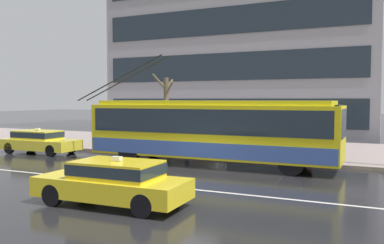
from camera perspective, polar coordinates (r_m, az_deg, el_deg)
The scene contains 12 objects.
ground_plane at distance 15.29m, azimuth -1.77°, elevation -8.10°, with size 160.00×160.00×0.00m, color black.
sidewalk_slab at distance 24.81m, azimuth 9.05°, elevation -3.62°, with size 80.00×10.00×0.14m, color gray.
lane_centre_line at distance 14.25m, azimuth -3.98°, elevation -8.93°, with size 72.00×0.14×0.01m, color silver.
trolleybus at distance 18.54m, azimuth 2.58°, elevation -1.08°, with size 12.99×2.53×5.09m.
taxi_queued_behind_bus at distance 24.19m, azimuth -20.52°, elevation -2.45°, with size 4.55×1.83×1.39m.
taxi_oncoming_near at distance 11.86m, azimuth -10.86°, elevation -8.01°, with size 4.45×1.87×1.39m.
bus_shelter at distance 23.25m, azimuth 0.21°, elevation 1.03°, with size 3.86×1.68×2.66m.
pedestrian_at_shelter at distance 20.72m, azimuth 15.10°, elevation -0.39°, with size 1.40×1.40×2.00m.
pedestrian_approaching_curb at distance 21.82m, azimuth 16.36°, elevation -0.45°, with size 1.16×1.16×1.96m.
pedestrian_walking_past at distance 24.05m, azimuth -5.05°, elevation 0.05°, with size 1.06×1.06×1.98m.
pedestrian_waiting_by_pole at distance 23.18m, azimuth -0.83°, elevation 0.13°, with size 1.34×1.34×1.96m.
street_tree_bare at distance 24.32m, azimuth -3.61°, elevation 1.99°, with size 1.28×2.04×4.37m.
Camera 1 is at (6.76, -13.38, 2.99)m, focal length 38.28 mm.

